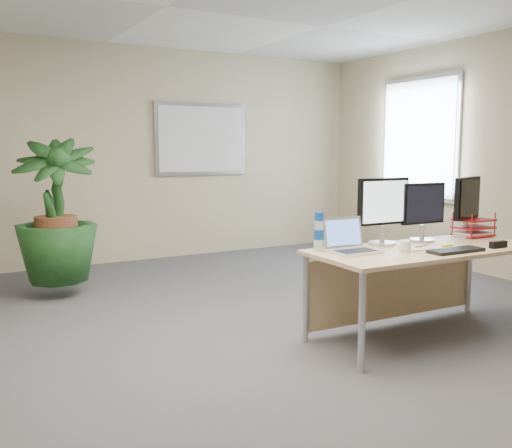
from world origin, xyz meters
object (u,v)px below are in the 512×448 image
floor_plant (56,220)px  laptop (350,243)px  monitor_right (423,208)px  desk (416,264)px  monitor_left (383,207)px

floor_plant → laptop: floor_plant is taller
monitor_right → laptop: (-0.80, -0.08, -0.21)m
desk → monitor_right: (0.19, 0.13, 0.41)m
desk → monitor_right: size_ratio=3.90×
desk → monitor_left: 0.51m
monitor_left → laptop: 0.48m
desk → laptop: (-0.60, 0.05, 0.20)m
laptop → monitor_right: bearing=5.8°
floor_plant → laptop: (1.59, -2.48, 0.00)m
monitor_right → laptop: size_ratio=1.36×
floor_plant → monitor_right: bearing=-45.2°
floor_plant → monitor_left: (1.99, -2.37, 0.24)m
monitor_right → floor_plant: bearing=134.8°
laptop → monitor_left: bearing=15.7°
monitor_left → laptop: (-0.41, -0.11, -0.24)m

